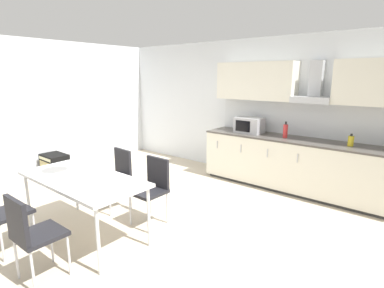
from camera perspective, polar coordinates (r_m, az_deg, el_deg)
The scene contains 16 objects.
ground_plane at distance 4.23m, azimuth -8.11°, elevation -14.25°, with size 9.30×7.94×0.02m, color beige.
wall_back at distance 5.96m, azimuth 10.93°, elevation 6.71°, with size 7.44×0.10×2.59m, color silver.
wall_left at distance 6.50m, azimuth -27.90°, elevation 5.95°, with size 0.10×6.35×2.59m, color silver.
kitchen_counter at distance 5.30m, azimuth 20.53°, elevation -3.99°, with size 3.54×0.68×0.89m.
backsplash_tile at distance 5.44m, azimuth 22.21°, elevation 4.15°, with size 3.52×0.02×0.57m, color silver.
upper_wall_cabinets at distance 5.24m, azimuth 22.29°, elevation 10.83°, with size 3.52×0.40×0.67m.
microwave at distance 5.57m, azimuth 10.86°, elevation 3.55°, with size 0.48×0.35×0.28m.
bottle_red at distance 5.27m, azimuth 17.37°, elevation 2.41°, with size 0.08×0.08×0.27m.
bottle_yellow at distance 5.02m, azimuth 28.00°, elevation 0.54°, with size 0.08×0.08×0.19m.
dining_table at distance 3.77m, azimuth -20.14°, elevation -6.62°, with size 1.65×0.78×0.75m.
chair_far_right at distance 3.97m, azimuth -7.50°, elevation -7.57°, with size 0.40×0.40×0.87m.
chair_near_right at distance 3.21m, azimuth -28.45°, elevation -14.22°, with size 0.40×0.40×0.87m.
chair_far_left at distance 4.51m, azimuth -13.99°, elevation -5.34°, with size 0.43×0.43×0.87m.
chair_near_left at distance 3.86m, azimuth -32.79°, elevation -10.23°, with size 0.42×0.42×0.87m.
guitar_amp at distance 6.37m, azimuth -24.64°, elevation -3.72°, with size 0.52×0.37×0.44m.
pendant_lamp at distance 3.57m, azimuth -21.38°, elevation 8.62°, with size 0.32×0.32×0.22m, color silver.
Camera 1 is at (2.80, -2.53, 1.91)m, focal length 28.00 mm.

